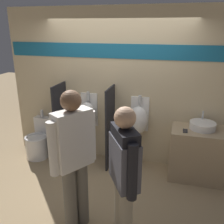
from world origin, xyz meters
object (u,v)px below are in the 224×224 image
Objects in this scene: sink_basin at (203,126)px; toilet at (38,142)px; urinal_far at (138,120)px; urinal_near_counter at (87,115)px; person_with_lanyard at (74,157)px; cell_phone at (185,131)px; person_in_vest at (124,171)px.

sink_basin is 2.97m from toilet.
urinal_far is at bearing 174.38° from sink_basin.
person_with_lanyard is (0.47, -1.66, 0.12)m from urinal_near_counter.
cell_phone is 0.16× the size of toilet.
toilet is 2.65m from person_in_vest.
urinal_far is (0.94, 0.00, 0.00)m from urinal_near_counter.
person_in_vest reaches higher than sink_basin.
person_in_vest is at bearing -68.85° from person_with_lanyard.
urinal_near_counter is 1.11m from toilet.
person_in_vest is at bearing -112.43° from cell_phone.
cell_phone is 1.65m from person_in_vest.
urinal_near_counter and urinal_far have the same top height.
sink_basin is 1.04m from urinal_far.
urinal_far is at bearing 160.64° from cell_phone.
person_with_lanyard reaches higher than person_in_vest.
cell_phone is at bearing -1.30° from toilet.
urinal_far reaches higher than cell_phone.
toilet reaches higher than cell_phone.
sink_basin is at bearing 33.37° from cell_phone.
cell_phone is at bearing -146.63° from sink_basin.
person_with_lanyard is (-1.50, -1.56, 0.07)m from sink_basin.
cell_phone is 0.08× the size of person_in_vest.
urinal_near_counter is at bearing 170.97° from cell_phone.
urinal_far is 1.47× the size of toilet.
toilet is 0.52× the size of person_in_vest.
sink_basin reaches higher than cell_phone.
cell_phone is at bearing -8.98° from person_with_lanyard.
sink_basin is 0.32× the size of urinal_near_counter.
urinal_near_counter reaches higher than toilet.
sink_basin is at bearing -58.71° from person_in_vest.
toilet is 2.13m from person_with_lanyard.
sink_basin is at bearing -2.95° from urinal_near_counter.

